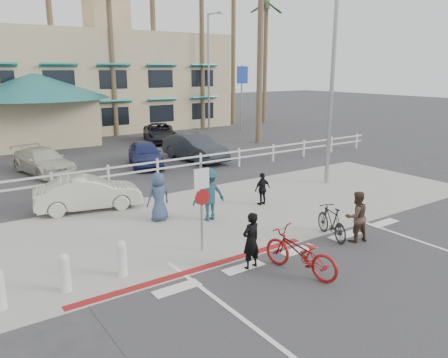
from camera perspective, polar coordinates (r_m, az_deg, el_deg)
ground at (r=12.60m, az=11.65°, el=-10.02°), size 140.00×140.00×0.00m
bike_path at (r=11.47m, az=19.04°, el=-13.07°), size 12.00×16.00×0.01m
sidewalk_plaza at (r=15.79m, az=-0.21°, el=-4.64°), size 22.00×7.00×0.01m
cross_street at (r=19.08m, az=-7.03°, el=-1.41°), size 40.00×5.00×0.01m
parking_lot at (r=27.64m, az=-16.29°, el=3.00°), size 50.00×16.00×0.01m
curb_red at (r=11.71m, az=-3.21°, el=-11.63°), size 7.00×0.25×0.02m
rail_fence at (r=20.91m, az=-8.43°, el=1.33°), size 29.40×0.16×1.00m
building at (r=40.20m, az=-20.27°, el=14.15°), size 28.00×16.00×11.30m
sign_post at (r=12.32m, az=-2.97°, el=-3.10°), size 0.50×0.10×2.90m
bollard_0 at (r=11.46m, az=-13.21°, el=-10.06°), size 0.26×0.26×0.95m
bollard_1 at (r=11.09m, az=-20.06°, el=-11.43°), size 0.26×0.26×0.95m
streetlight_0 at (r=20.04m, az=13.93°, el=12.07°), size 0.60×2.00×9.00m
streetlight_1 at (r=37.83m, az=-2.02°, el=13.68°), size 0.60×2.00×9.50m
info_sign at (r=37.40m, az=2.32°, el=10.68°), size 1.20×0.16×5.60m
palm_4 at (r=34.94m, az=-21.63°, el=17.20°), size 4.00×4.00×15.00m
palm_5 at (r=35.13m, az=-14.48°, el=16.07°), size 4.00×4.00×13.00m
palm_6 at (r=37.76m, az=-9.24°, el=19.21°), size 4.00×4.00×17.00m
palm_7 at (r=38.72m, az=-2.89°, el=17.01°), size 4.00×4.00×14.00m
palm_8 at (r=41.80m, az=1.22°, el=17.50°), size 4.00×4.00×15.00m
palm_9 at (r=42.81m, az=5.42°, el=16.03°), size 4.00×4.00×13.00m
palm_11 at (r=30.81m, az=4.76°, el=17.70°), size 4.00×4.00×14.00m
bike_red at (r=11.41m, az=9.89°, el=-9.45°), size 1.17×2.28×1.14m
rider_red at (r=11.47m, az=3.54°, el=-8.05°), size 0.60×0.43×1.54m
bike_black at (r=13.94m, az=13.88°, el=-5.47°), size 1.01×1.78×1.03m
rider_black at (r=13.77m, az=16.89°, el=-4.72°), size 0.89×0.76×1.57m
pedestrian_a at (r=15.00m, az=-1.98°, el=-2.02°), size 1.25×0.81×1.84m
pedestrian_child at (r=16.79m, az=5.05°, el=-1.30°), size 0.76×0.35×1.26m
pedestrian_b at (r=15.12m, az=-8.55°, el=-2.32°), size 0.86×0.59×1.70m
car_white_sedan at (r=16.95m, az=-17.30°, el=-1.78°), size 4.00×2.08×1.26m
lot_car_1 at (r=23.55m, az=-22.55°, el=2.16°), size 2.58×4.61×1.26m
lot_car_2 at (r=23.80m, az=-10.25°, el=3.25°), size 2.69×4.23×1.34m
lot_car_3 at (r=24.96m, az=-3.84°, el=4.13°), size 1.96×4.67×1.50m
lot_car_5 at (r=31.62m, az=-8.40°, el=5.97°), size 3.77×5.17×1.31m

